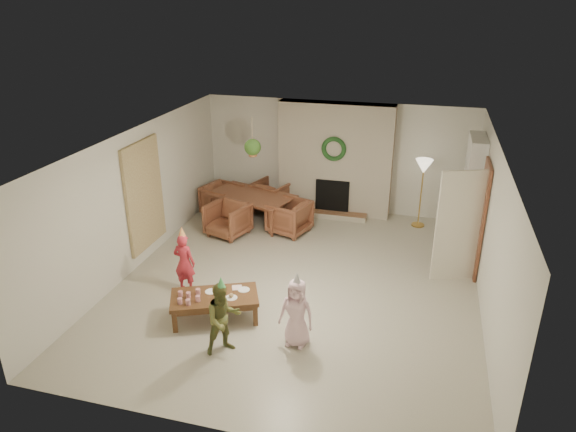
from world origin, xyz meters
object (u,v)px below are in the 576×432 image
(child_plaid, at_px, (223,319))
(dining_chair_left, at_px, (222,200))
(child_red, at_px, (184,263))
(dining_table, at_px, (251,209))
(dining_chair_right, at_px, (289,217))
(dining_chair_near, at_px, (228,219))
(dining_chair_far, at_px, (271,196))
(child_pink, at_px, (297,313))
(coffee_table_top, at_px, (214,297))

(child_plaid, bearing_deg, dining_chair_left, 70.99)
(child_red, bearing_deg, dining_table, -90.31)
(dining_chair_right, relative_size, child_red, 0.75)
(child_plaid, bearing_deg, dining_chair_near, 69.44)
(dining_chair_far, bearing_deg, child_pink, 128.59)
(dining_chair_right, relative_size, child_plaid, 0.73)
(dining_chair_left, height_order, child_plaid, child_plaid)
(dining_chair_right, bearing_deg, dining_table, -90.00)
(dining_table, xyz_separation_m, dining_chair_near, (-0.24, -0.76, 0.03))
(child_pink, bearing_deg, dining_chair_near, 132.12)
(dining_chair_right, bearing_deg, dining_chair_left, -90.00)
(dining_chair_right, distance_m, child_pink, 3.80)
(dining_chair_left, height_order, coffee_table_top, dining_chair_left)
(dining_table, bearing_deg, dining_chair_near, -90.00)
(dining_chair_near, bearing_deg, child_red, -69.48)
(child_red, xyz_separation_m, child_pink, (2.16, -0.95, -0.00))
(dining_table, xyz_separation_m, child_plaid, (1.09, -4.36, 0.21))
(dining_table, distance_m, child_red, 3.00)
(dining_table, height_order, dining_chair_near, dining_chair_near)
(dining_chair_near, relative_size, dining_chair_far, 1.00)
(child_plaid, bearing_deg, coffee_table_top, 80.41)
(dining_chair_far, distance_m, child_plaid, 5.19)
(dining_chair_right, height_order, child_plaid, child_plaid)
(child_plaid, bearing_deg, child_red, 91.10)
(dining_table, height_order, dining_chair_right, dining_chair_right)
(dining_chair_near, distance_m, child_red, 2.24)
(coffee_table_top, bearing_deg, child_red, 117.14)
(child_pink, bearing_deg, dining_chair_right, 113.17)
(dining_chair_left, xyz_separation_m, coffee_table_top, (1.42, -3.89, 0.02))
(coffee_table_top, height_order, child_pink, child_pink)
(dining_chair_right, bearing_deg, dining_chair_near, -51.34)
(dining_table, bearing_deg, child_plaid, -58.12)
(dining_chair_left, bearing_deg, child_red, -151.35)
(dining_chair_far, xyz_separation_m, child_red, (-0.38, -3.75, 0.17))
(dining_chair_far, relative_size, child_pink, 0.75)
(dining_chair_far, distance_m, child_red, 3.77)
(dining_chair_far, relative_size, child_red, 0.75)
(dining_chair_near, xyz_separation_m, child_red, (0.11, -2.24, 0.17))
(dining_chair_far, distance_m, dining_chair_right, 1.27)
(child_pink, bearing_deg, coffee_table_top, 174.71)
(dining_chair_right, xyz_separation_m, child_plaid, (0.15, -4.05, 0.18))
(child_red, bearing_deg, child_plaid, 134.31)
(dining_chair_left, height_order, child_red, child_red)
(child_pink, bearing_deg, dining_chair_left, 130.27)
(child_red, relative_size, child_pink, 1.00)
(coffee_table_top, distance_m, child_plaid, 0.84)
(dining_table, height_order, dining_chair_left, dining_chair_left)
(dining_chair_far, relative_size, child_plaid, 0.73)
(dining_chair_near, bearing_deg, dining_table, 90.00)
(coffee_table_top, xyz_separation_m, child_plaid, (0.43, -0.71, 0.16))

